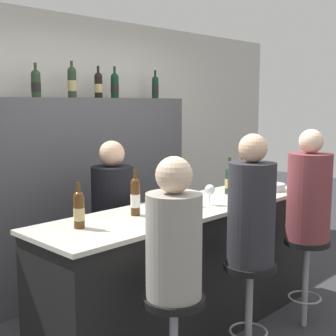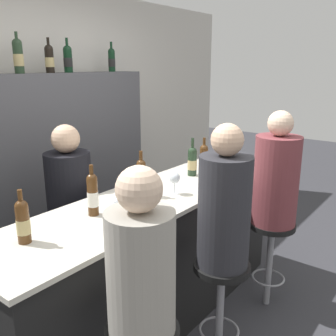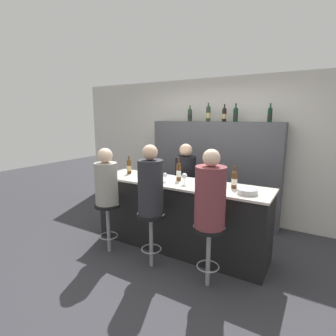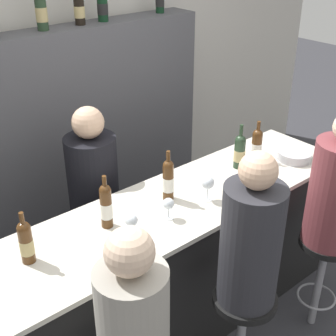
% 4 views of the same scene
% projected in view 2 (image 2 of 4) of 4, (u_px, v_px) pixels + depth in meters
% --- Properties ---
extents(ground_plane, '(16.00, 16.00, 0.00)m').
position_uv_depth(ground_plane, '(187.00, 335.00, 2.71)').
color(ground_plane, '#333338').
extents(wall_back, '(6.40, 0.05, 2.60)m').
position_uv_depth(wall_back, '(25.00, 131.00, 3.45)').
color(wall_back, beige).
rests_on(wall_back, ground_plane).
extents(bar_counter, '(2.54, 0.67, 1.00)m').
position_uv_depth(bar_counter, '(154.00, 260.00, 2.76)').
color(bar_counter, black).
rests_on(bar_counter, ground_plane).
extents(back_bar_cabinet, '(2.38, 0.28, 1.82)m').
position_uv_depth(back_bar_cabinet, '(43.00, 176.00, 3.42)').
color(back_bar_cabinet, '#4C4C51').
rests_on(back_bar_cabinet, ground_plane).
extents(wine_bottle_counter_0, '(0.07, 0.07, 0.29)m').
position_uv_depth(wine_bottle_counter_0, '(23.00, 221.00, 1.91)').
color(wine_bottle_counter_0, '#4C2D14').
rests_on(wine_bottle_counter_0, bar_counter).
extents(wine_bottle_counter_1, '(0.07, 0.07, 0.32)m').
position_uv_depth(wine_bottle_counter_1, '(93.00, 194.00, 2.26)').
color(wine_bottle_counter_1, '#4C2D14').
rests_on(wine_bottle_counter_1, bar_counter).
extents(wine_bottle_counter_2, '(0.07, 0.07, 0.32)m').
position_uv_depth(wine_bottle_counter_2, '(141.00, 177.00, 2.59)').
color(wine_bottle_counter_2, '#4C2D14').
rests_on(wine_bottle_counter_2, bar_counter).
extents(wine_bottle_counter_3, '(0.08, 0.08, 0.31)m').
position_uv_depth(wine_bottle_counter_3, '(192.00, 161.00, 3.08)').
color(wine_bottle_counter_3, '#233823').
rests_on(wine_bottle_counter_3, bar_counter).
extents(wine_bottle_counter_4, '(0.07, 0.07, 0.29)m').
position_uv_depth(wine_bottle_counter_4, '(204.00, 157.00, 3.21)').
color(wine_bottle_counter_4, '#4C2D14').
rests_on(wine_bottle_counter_4, bar_counter).
extents(wine_bottle_backbar_1, '(0.08, 0.08, 0.33)m').
position_uv_depth(wine_bottle_backbar_1, '(18.00, 56.00, 3.05)').
color(wine_bottle_backbar_1, '#233823').
rests_on(wine_bottle_backbar_1, back_bar_cabinet).
extents(wine_bottle_backbar_2, '(0.08, 0.08, 0.30)m').
position_uv_depth(wine_bottle_backbar_2, '(49.00, 59.00, 3.28)').
color(wine_bottle_backbar_2, black).
rests_on(wine_bottle_backbar_2, back_bar_cabinet).
extents(wine_bottle_backbar_3, '(0.08, 0.08, 0.31)m').
position_uv_depth(wine_bottle_backbar_3, '(68.00, 59.00, 3.43)').
color(wine_bottle_backbar_3, black).
rests_on(wine_bottle_backbar_3, back_bar_cabinet).
extents(wine_bottle_backbar_4, '(0.07, 0.07, 0.30)m').
position_uv_depth(wine_bottle_backbar_4, '(112.00, 60.00, 3.85)').
color(wine_bottle_backbar_4, black).
rests_on(wine_bottle_backbar_4, back_bar_cabinet).
extents(wine_glass_0, '(0.07, 0.07, 0.13)m').
position_uv_depth(wine_glass_0, '(118.00, 204.00, 2.21)').
color(wine_glass_0, silver).
rests_on(wine_glass_0, bar_counter).
extents(wine_glass_1, '(0.07, 0.07, 0.13)m').
position_uv_depth(wine_glass_1, '(146.00, 193.00, 2.41)').
color(wine_glass_1, silver).
rests_on(wine_glass_1, bar_counter).
extents(wine_glass_2, '(0.08, 0.08, 0.16)m').
position_uv_depth(wine_glass_2, '(175.00, 178.00, 2.64)').
color(wine_glass_2, silver).
rests_on(wine_glass_2, bar_counter).
extents(wine_glass_3, '(0.08, 0.08, 0.16)m').
position_uv_depth(wine_glass_3, '(207.00, 165.00, 2.96)').
color(wine_glass_3, silver).
rests_on(wine_glass_3, bar_counter).
extents(metal_bowl, '(0.24, 0.24, 0.06)m').
position_uv_depth(metal_bowl, '(233.00, 165.00, 3.30)').
color(metal_bowl, '#B7B7BC').
rests_on(metal_bowl, bar_counter).
extents(guest_seated_left, '(0.31, 0.31, 0.78)m').
position_uv_depth(guest_seated_left, '(141.00, 263.00, 1.64)').
color(guest_seated_left, gray).
rests_on(guest_seated_left, bar_stool_left).
extents(bar_stool_middle, '(0.35, 0.35, 0.71)m').
position_uv_depth(bar_stool_middle, '(221.00, 287.00, 2.33)').
color(bar_stool_middle, gray).
rests_on(bar_stool_middle, ground_plane).
extents(guest_seated_middle, '(0.31, 0.31, 0.87)m').
position_uv_depth(guest_seated_middle, '(224.00, 206.00, 2.19)').
color(guest_seated_middle, '#28282D').
rests_on(guest_seated_middle, bar_stool_middle).
extents(bar_stool_right, '(0.35, 0.35, 0.71)m').
position_uv_depth(bar_stool_right, '(271.00, 242.00, 2.92)').
color(bar_stool_right, gray).
rests_on(bar_stool_right, ground_plane).
extents(guest_seated_right, '(0.34, 0.34, 0.86)m').
position_uv_depth(guest_seated_right, '(276.00, 177.00, 2.78)').
color(guest_seated_right, brown).
rests_on(guest_seated_right, bar_stool_right).
extents(bartender, '(0.34, 0.34, 1.47)m').
position_uv_depth(bartender, '(72.00, 226.00, 2.92)').
color(bartender, black).
rests_on(bartender, ground_plane).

